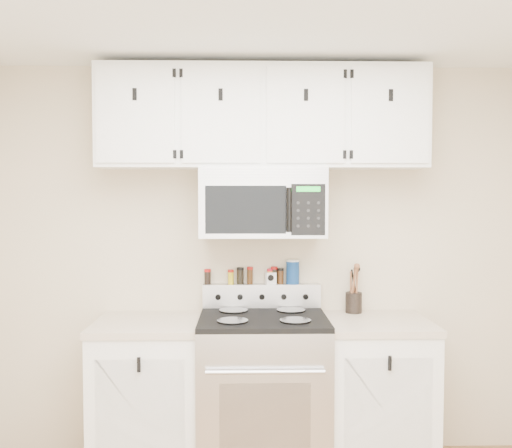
{
  "coord_description": "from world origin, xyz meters",
  "views": [
    {
      "loc": [
        -0.11,
        -1.95,
        1.67
      ],
      "look_at": [
        -0.04,
        1.45,
        1.5
      ],
      "focal_mm": 40.0,
      "sensor_mm": 36.0,
      "label": 1
    }
  ],
  "objects": [
    {
      "name": "base_cabinet_right",
      "position": [
        0.69,
        1.45,
        0.46
      ],
      "size": [
        0.64,
        0.62,
        0.92
      ],
      "color": "white",
      "rests_on": "floor"
    },
    {
      "name": "spice_jar_6",
      "position": [
        0.12,
        1.71,
        1.15
      ],
      "size": [
        0.04,
        0.04,
        0.1
      ],
      "color": "#42240F",
      "rests_on": "range"
    },
    {
      "name": "salt_canister",
      "position": [
        0.2,
        1.71,
        1.18
      ],
      "size": [
        0.09,
        0.09,
        0.16
      ],
      "color": "navy",
      "rests_on": "range"
    },
    {
      "name": "kitchen_timer",
      "position": [
        0.06,
        1.71,
        1.14
      ],
      "size": [
        0.08,
        0.07,
        0.08
      ],
      "primitive_type": "cube",
      "rotation": [
        0.0,
        0.0,
        0.21
      ],
      "color": "white",
      "rests_on": "range"
    },
    {
      "name": "spice_jar_5",
      "position": [
        0.08,
        1.71,
        1.16
      ],
      "size": [
        0.04,
        0.04,
        0.11
      ],
      "color": "black",
      "rests_on": "range"
    },
    {
      "name": "spice_jar_2",
      "position": [
        -0.14,
        1.71,
        1.15
      ],
      "size": [
        0.05,
        0.05,
        0.11
      ],
      "color": "black",
      "rests_on": "range"
    },
    {
      "name": "utensil_crock",
      "position": [
        0.59,
        1.66,
        1.0
      ],
      "size": [
        0.1,
        0.1,
        0.3
      ],
      "color": "black",
      "rests_on": "base_cabinet_right"
    },
    {
      "name": "spice_jar_0",
      "position": [
        -0.35,
        1.71,
        1.15
      ],
      "size": [
        0.04,
        0.04,
        0.1
      ],
      "color": "black",
      "rests_on": "range"
    },
    {
      "name": "back_wall",
      "position": [
        0.0,
        1.75,
        1.25
      ],
      "size": [
        3.5,
        0.01,
        2.5
      ],
      "primitive_type": "cube",
      "color": "beige",
      "rests_on": "floor"
    },
    {
      "name": "spice_jar_3",
      "position": [
        -0.08,
        1.71,
        1.16
      ],
      "size": [
        0.04,
        0.04,
        0.11
      ],
      "color": "#3D230E",
      "rests_on": "range"
    },
    {
      "name": "range",
      "position": [
        0.0,
        1.43,
        0.49
      ],
      "size": [
        0.76,
        0.65,
        1.1
      ],
      "color": "#B7B7BA",
      "rests_on": "floor"
    },
    {
      "name": "upper_cabinets",
      "position": [
        -0.0,
        1.58,
        2.15
      ],
      "size": [
        2.0,
        0.35,
        0.62
      ],
      "color": "white",
      "rests_on": "back_wall"
    },
    {
      "name": "microwave",
      "position": [
        0.0,
        1.55,
        1.63
      ],
      "size": [
        0.76,
        0.44,
        0.42
      ],
      "color": "#9E9EA3",
      "rests_on": "back_wall"
    },
    {
      "name": "spice_jar_7",
      "position": [
        0.22,
        1.71,
        1.15
      ],
      "size": [
        0.04,
        0.04,
        0.1
      ],
      "color": "yellow",
      "rests_on": "range"
    },
    {
      "name": "spice_jar_1",
      "position": [
        -0.2,
        1.71,
        1.15
      ],
      "size": [
        0.04,
        0.04,
        0.09
      ],
      "color": "gold",
      "rests_on": "range"
    },
    {
      "name": "base_cabinet_left",
      "position": [
        -0.69,
        1.45,
        0.46
      ],
      "size": [
        0.64,
        0.62,
        0.92
      ],
      "color": "white",
      "rests_on": "floor"
    },
    {
      "name": "spice_jar_4",
      "position": [
        0.06,
        1.71,
        1.15
      ],
      "size": [
        0.04,
        0.04,
        0.1
      ],
      "color": "#F2A61C",
      "rests_on": "range"
    }
  ]
}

